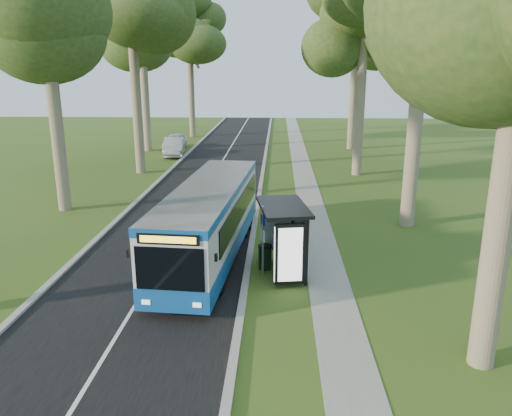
{
  "coord_description": "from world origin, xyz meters",
  "views": [
    {
      "loc": [
        1.12,
        -17.78,
        7.52
      ],
      "look_at": [
        0.18,
        3.11,
        1.6
      ],
      "focal_mm": 35.0,
      "sensor_mm": 36.0,
      "label": 1
    }
  ],
  "objects": [
    {
      "name": "car_silver",
      "position": [
        -8.04,
        25.42,
        0.77
      ],
      "size": [
        2.27,
        4.87,
        1.55
      ],
      "primitive_type": "imported",
      "rotation": [
        0.0,
        0.0,
        0.14
      ],
      "color": "#A5A8AD",
      "rests_on": "ground"
    },
    {
      "name": "centre_line",
      "position": [
        -3.5,
        10.0,
        0.02
      ],
      "size": [
        0.12,
        100.0,
        0.0
      ],
      "primitive_type": "cube",
      "color": "white",
      "rests_on": "road"
    },
    {
      "name": "car_white",
      "position": [
        -8.77,
        29.41,
        0.71
      ],
      "size": [
        1.94,
        4.24,
        1.41
      ],
      "primitive_type": "imported",
      "rotation": [
        0.0,
        0.0,
        -0.07
      ],
      "color": "silver",
      "rests_on": "ground"
    },
    {
      "name": "tree_west_d",
      "position": [
        -11.0,
        28.0,
        11.58
      ],
      "size": [
        5.2,
        5.2,
        15.64
      ],
      "color": "#7A6B56",
      "rests_on": "ground"
    },
    {
      "name": "bus_shelter",
      "position": [
        1.47,
        -0.56,
        1.86
      ],
      "size": [
        2.15,
        3.3,
        2.64
      ],
      "rotation": [
        0.0,
        0.0,
        0.17
      ],
      "color": "black",
      "rests_on": "ground"
    },
    {
      "name": "tree_west_c",
      "position": [
        -9.0,
        18.0,
        11.36
      ],
      "size": [
        5.2,
        5.2,
        15.34
      ],
      "color": "#7A6B56",
      "rests_on": "ground"
    },
    {
      "name": "bus",
      "position": [
        -1.61,
        1.35,
        1.55
      ],
      "size": [
        3.22,
        11.42,
        2.99
      ],
      "rotation": [
        0.0,
        0.0,
        -0.08
      ],
      "color": "silver",
      "rests_on": "ground"
    },
    {
      "name": "kerb_west",
      "position": [
        -7.0,
        10.0,
        0.06
      ],
      "size": [
        0.25,
        100.0,
        0.12
      ],
      "primitive_type": "cube",
      "color": "#9E9B93",
      "rests_on": "ground"
    },
    {
      "name": "tree_west_e",
      "position": [
        -8.5,
        38.0,
        10.79
      ],
      "size": [
        5.2,
        5.2,
        14.57
      ],
      "color": "#7A6B56",
      "rests_on": "ground"
    },
    {
      "name": "tree_east_d",
      "position": [
        8.0,
        30.0,
        10.96
      ],
      "size": [
        5.2,
        5.2,
        14.79
      ],
      "color": "#7A6B56",
      "rests_on": "ground"
    },
    {
      "name": "tree_east_c",
      "position": [
        6.8,
        18.0,
        11.1
      ],
      "size": [
        5.2,
        5.2,
        14.98
      ],
      "color": "#7A6B56",
      "rests_on": "ground"
    },
    {
      "name": "litter_bin",
      "position": [
        0.66,
        0.17,
        0.48
      ],
      "size": [
        0.55,
        0.55,
        0.95
      ],
      "rotation": [
        0.0,
        0.0,
        -0.33
      ],
      "color": "black",
      "rests_on": "ground"
    },
    {
      "name": "bus_stop_sign",
      "position": [
        0.59,
        -0.47,
        1.67
      ],
      "size": [
        0.17,
        0.37,
        2.69
      ],
      "rotation": [
        0.0,
        0.0,
        0.37
      ],
      "color": "gray",
      "rests_on": "ground"
    },
    {
      "name": "kerb_east",
      "position": [
        0.0,
        10.0,
        0.06
      ],
      "size": [
        0.25,
        100.0,
        0.12
      ],
      "primitive_type": "cube",
      "color": "#9E9B93",
      "rests_on": "ground"
    },
    {
      "name": "road",
      "position": [
        -3.5,
        10.0,
        0.01
      ],
      "size": [
        7.0,
        100.0,
        0.02
      ],
      "primitive_type": "cube",
      "color": "black",
      "rests_on": "ground"
    },
    {
      "name": "ground",
      "position": [
        0.0,
        0.0,
        0.0
      ],
      "size": [
        120.0,
        120.0,
        0.0
      ],
      "primitive_type": "plane",
      "color": "#355319",
      "rests_on": "ground"
    },
    {
      "name": "footpath",
      "position": [
        3.0,
        10.0,
        0.01
      ],
      "size": [
        1.5,
        100.0,
        0.02
      ],
      "primitive_type": "cube",
      "color": "gray",
      "rests_on": "ground"
    }
  ]
}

